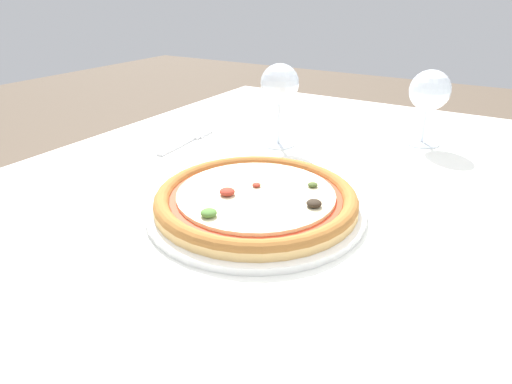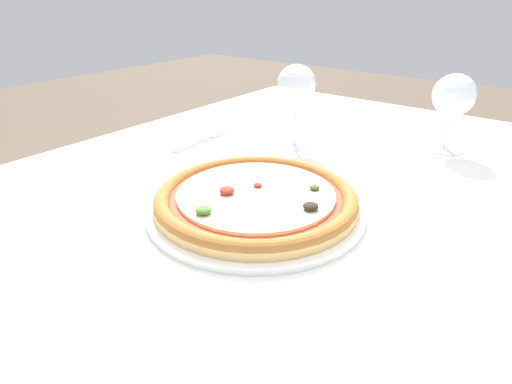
{
  "view_description": "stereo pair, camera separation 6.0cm",
  "coord_description": "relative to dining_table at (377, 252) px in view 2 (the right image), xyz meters",
  "views": [
    {
      "loc": [
        0.14,
        -0.59,
        1.03
      ],
      "look_at": [
        -0.14,
        -0.13,
        0.77
      ],
      "focal_mm": 30.0,
      "sensor_mm": 36.0,
      "label": 1
    },
    {
      "loc": [
        0.19,
        -0.56,
        1.03
      ],
      "look_at": [
        -0.14,
        -0.13,
        0.77
      ],
      "focal_mm": 30.0,
      "sensor_mm": 36.0,
      "label": 2
    }
  ],
  "objects": [
    {
      "name": "dining_table",
      "position": [
        0.0,
        0.0,
        0.0
      ],
      "size": [
        1.22,
        1.18,
        0.74
      ],
      "color": "brown",
      "rests_on": "ground_plane"
    },
    {
      "name": "pizza_plate",
      "position": [
        -0.14,
        -0.13,
        0.1
      ],
      "size": [
        0.31,
        0.31,
        0.04
      ],
      "color": "white",
      "rests_on": "dining_table"
    },
    {
      "name": "fork",
      "position": [
        -0.42,
        0.06,
        0.08
      ],
      "size": [
        0.04,
        0.17,
        0.0
      ],
      "color": "silver",
      "rests_on": "dining_table"
    },
    {
      "name": "wine_glass_far_left",
      "position": [
        -0.25,
        0.14,
        0.2
      ],
      "size": [
        0.07,
        0.07,
        0.16
      ],
      "color": "silver",
      "rests_on": "dining_table"
    },
    {
      "name": "wine_glass_far_right",
      "position": [
        -0.0,
        0.3,
        0.18
      ],
      "size": [
        0.08,
        0.08,
        0.15
      ],
      "color": "silver",
      "rests_on": "dining_table"
    }
  ]
}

